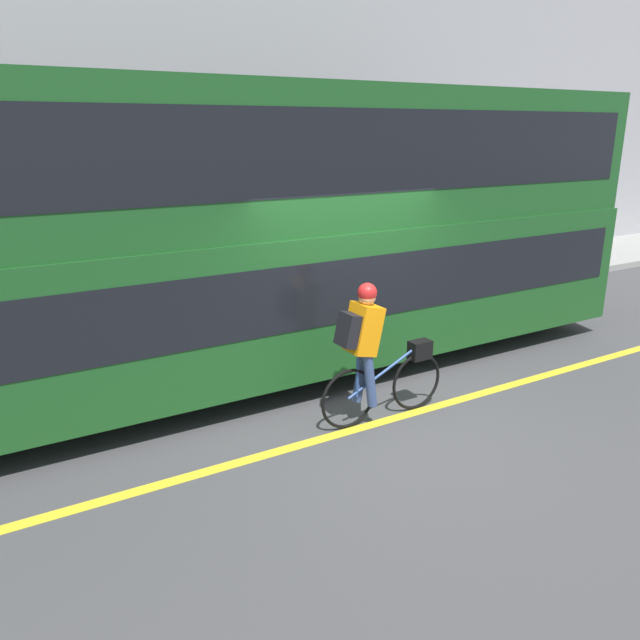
{
  "coord_description": "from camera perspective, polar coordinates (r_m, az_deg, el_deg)",
  "views": [
    {
      "loc": [
        -3.96,
        -5.24,
        3.21
      ],
      "look_at": [
        -0.3,
        0.91,
        1.0
      ],
      "focal_mm": 35.0,
      "sensor_mm": 36.0,
      "label": 1
    }
  ],
  "objects": [
    {
      "name": "trash_bin",
      "position": [
        10.78,
        -11.8,
        2.52
      ],
      "size": [
        0.54,
        0.54,
        0.82
      ],
      "color": "#194C23",
      "rests_on": "sidewalk_curb"
    },
    {
      "name": "cyclist_on_bike",
      "position": [
        6.9,
        4.79,
        -2.63
      ],
      "size": [
        1.66,
        0.32,
        1.64
      ],
      "color": "black",
      "rests_on": "ground_plane"
    },
    {
      "name": "sidewalk_curb",
      "position": [
        11.23,
        -8.84,
        0.72
      ],
      "size": [
        60.0,
        2.55,
        0.14
      ],
      "color": "gray",
      "rests_on": "ground_plane"
    },
    {
      "name": "building_facade",
      "position": [
        12.13,
        -12.37,
        19.36
      ],
      "size": [
        60.0,
        0.3,
        7.51
      ],
      "color": "#9E9EA3",
      "rests_on": "ground_plane"
    },
    {
      "name": "road_center_line",
      "position": [
        7.26,
        6.06,
        -9.12
      ],
      "size": [
        50.0,
        0.14,
        0.01
      ],
      "primitive_type": "cube",
      "color": "yellow",
      "rests_on": "ground_plane"
    },
    {
      "name": "ground_plane",
      "position": [
        7.31,
        5.78,
        -8.98
      ],
      "size": [
        80.0,
        80.0,
        0.0
      ],
      "primitive_type": "plane",
      "color": "#424244"
    },
    {
      "name": "bus",
      "position": [
        7.93,
        -7.78,
        8.65
      ],
      "size": [
        11.6,
        2.56,
        3.71
      ],
      "color": "black",
      "rests_on": "ground_plane"
    }
  ]
}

